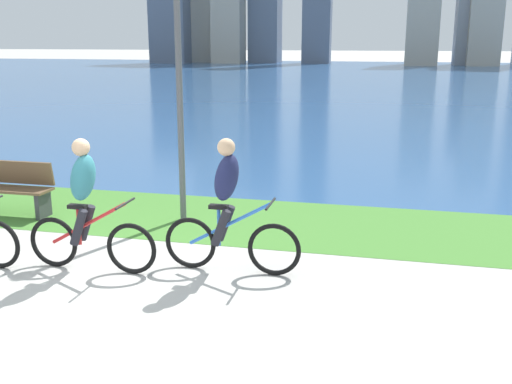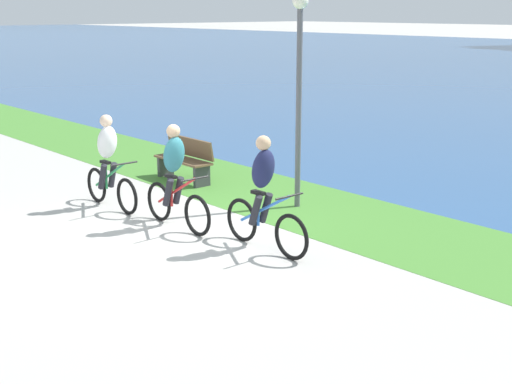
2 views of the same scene
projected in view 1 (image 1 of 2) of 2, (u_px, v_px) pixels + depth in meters
name	position (u px, v px, depth m)	size (l,w,h in m)	color
ground_plane	(98.00, 284.00, 7.21)	(300.00, 300.00, 0.00)	#B2AFA8
grass_strip_bayside	(182.00, 216.00, 10.00)	(120.00, 2.58, 0.01)	#478433
bay_water_surface	(352.00, 79.00, 44.48)	(300.00, 70.58, 0.00)	#2D568C
cyclist_lead	(228.00, 208.00, 7.42)	(1.78, 0.52, 1.72)	black
cyclist_trailing	(86.00, 207.00, 7.47)	(1.75, 0.52, 1.71)	black
bench_near_path	(10.00, 188.00, 10.01)	(1.50, 0.47, 0.90)	brown
lamppost_tall	(179.00, 67.00, 9.21)	(0.28, 0.28, 3.75)	#595960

